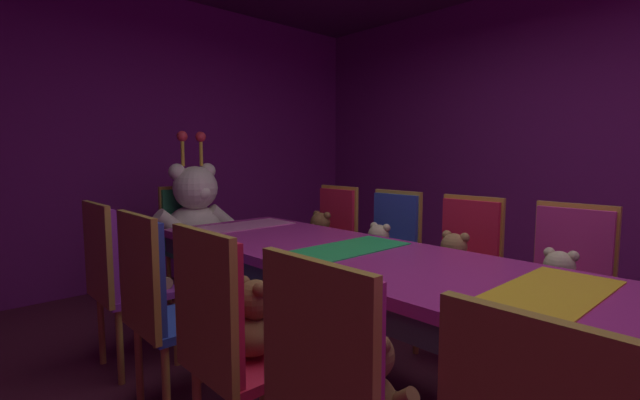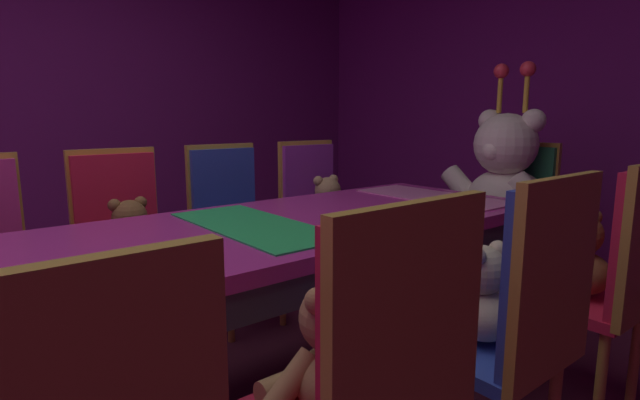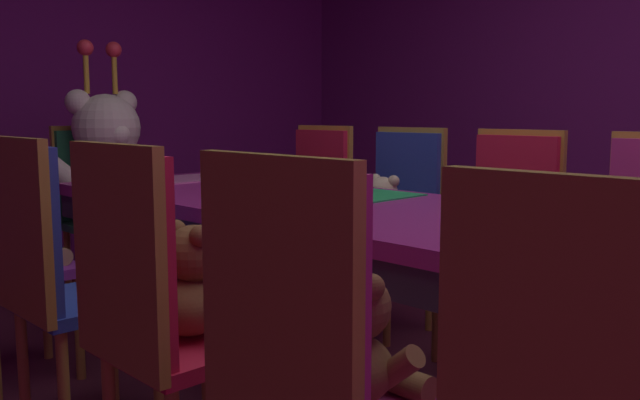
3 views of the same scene
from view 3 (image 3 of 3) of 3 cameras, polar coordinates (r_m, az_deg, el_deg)
name	(u,v)px [view 3 (image 3 of 3)]	position (r m, az deg, el deg)	size (l,w,h in m)	color
wall_back	(29,58)	(4.72, -23.48, 11.00)	(5.20, 0.12, 2.80)	#721E72
banquet_table	(446,243)	(2.12, 10.63, -3.58)	(0.90, 3.64, 0.75)	#B22D8C
chair_left_2	(307,357)	(1.31, -1.12, -13.18)	(0.42, 0.41, 0.98)	#CC338C
teddy_left_2	(358,346)	(1.41, 3.24, -12.30)	(0.24, 0.30, 0.29)	brown
chair_left_3	(148,296)	(1.77, -14.44, -7.93)	(0.42, 0.41, 0.98)	red
teddy_left_3	(196,288)	(1.84, -10.47, -7.32)	(0.26, 0.33, 0.31)	brown
chair_left_4	(48,261)	(2.28, -22.13, -4.80)	(0.42, 0.41, 0.98)	#2D47B2
teddy_left_5	(23,231)	(2.88, -23.93, -2.41)	(0.27, 0.34, 0.32)	tan
teddy_right_2	(639,246)	(2.63, 25.48, -3.57)	(0.25, 0.32, 0.30)	beige
chair_right_3	(508,221)	(2.99, 15.70, -1.70)	(0.42, 0.41, 0.98)	red
teddy_right_3	(490,225)	(2.87, 14.24, -2.05)	(0.26, 0.34, 0.32)	#9E7247
chair_right_4	(400,207)	(3.32, 6.84, -0.60)	(0.42, 0.41, 0.98)	#2D47B2
teddy_right_4	(381,212)	(3.21, 5.21, -0.98)	(0.25, 0.32, 0.31)	beige
chair_right_5	(315,196)	(3.75, -0.45, 0.38)	(0.42, 0.41, 0.98)	red
teddy_right_5	(295,197)	(3.65, -2.11, 0.23)	(0.27, 0.35, 0.33)	brown
throne_chair	(95,195)	(3.96, -18.54, 0.38)	(0.41, 0.42, 0.98)	#268C4C
king_teddy_bear	(109,166)	(3.79, -17.49, 2.76)	(0.76, 0.59, 0.98)	silver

